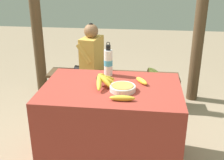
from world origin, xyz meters
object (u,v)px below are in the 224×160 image
object	(u,v)px
water_bottle	(108,62)
wooden_bench	(113,78)
banana_bunch_ripe	(103,79)
support_post_far	(203,1)
seated_vendor	(88,59)
serving_bowl	(123,88)
loose_banana_front	(122,98)
banana_bunch_green	(152,71)
loose_banana_side	(142,81)

from	to	relation	value
water_bottle	wooden_bench	bearing A→B (deg)	94.36
banana_bunch_ripe	support_post_far	bearing A→B (deg)	56.16
banana_bunch_ripe	seated_vendor	xyz separation A→B (m)	(-0.37, 1.20, -0.22)
serving_bowl	water_bottle	size ratio (longest dim) A/B	0.67
loose_banana_front	water_bottle	bearing A→B (deg)	108.60
wooden_bench	banana_bunch_green	distance (m)	0.51
loose_banana_front	seated_vendor	xyz separation A→B (m)	(-0.55, 1.46, -0.18)
loose_banana_side	seated_vendor	xyz separation A→B (m)	(-0.69, 1.10, -0.18)
banana_bunch_ripe	loose_banana_front	size ratio (longest dim) A/B	1.73
serving_bowl	loose_banana_side	xyz separation A→B (m)	(0.15, 0.17, -0.00)
loose_banana_side	seated_vendor	bearing A→B (deg)	121.88
banana_bunch_ripe	support_post_far	size ratio (longest dim) A/B	0.13
water_bottle	loose_banana_side	size ratio (longest dim) A/B	1.97
loose_banana_front	banana_bunch_green	distance (m)	1.54
loose_banana_front	seated_vendor	bearing A→B (deg)	110.80
loose_banana_front	wooden_bench	distance (m)	1.57
wooden_bench	water_bottle	bearing A→B (deg)	-85.64
banana_bunch_ripe	wooden_bench	bearing A→B (deg)	93.05
banana_bunch_ripe	support_post_far	distance (m)	1.85
serving_bowl	seated_vendor	bearing A→B (deg)	113.01
loose_banana_side	loose_banana_front	bearing A→B (deg)	-110.52
serving_bowl	support_post_far	world-z (taller)	support_post_far
serving_bowl	wooden_bench	world-z (taller)	serving_bowl
loose_banana_front	banana_bunch_green	xyz separation A→B (m)	(0.25, 1.48, -0.32)
seated_vendor	loose_banana_side	bearing A→B (deg)	133.65
seated_vendor	loose_banana_front	bearing A→B (deg)	122.57
water_bottle	banana_bunch_green	world-z (taller)	water_bottle
loose_banana_side	wooden_bench	xyz separation A→B (m)	(-0.38, 1.13, -0.44)
loose_banana_side	support_post_far	xyz separation A→B (m)	(0.68, 1.39, 0.51)
loose_banana_side	banana_bunch_green	bearing A→B (deg)	84.26
water_bottle	wooden_bench	world-z (taller)	water_bottle
serving_bowl	support_post_far	xyz separation A→B (m)	(0.82, 1.56, 0.51)
banana_bunch_green	banana_bunch_ripe	bearing A→B (deg)	-109.30
wooden_bench	support_post_far	distance (m)	1.45
banana_bunch_green	support_post_far	size ratio (longest dim) A/B	0.10
loose_banana_side	banana_bunch_green	xyz separation A→B (m)	(0.11, 1.13, -0.32)
seated_vendor	support_post_far	xyz separation A→B (m)	(1.37, 0.28, 0.69)
loose_banana_front	loose_banana_side	world-z (taller)	same
wooden_bench	banana_bunch_green	bearing A→B (deg)	0.00
wooden_bench	loose_banana_side	bearing A→B (deg)	-71.38
banana_bunch_green	loose_banana_side	bearing A→B (deg)	-95.74
water_bottle	seated_vendor	bearing A→B (deg)	111.97
banana_bunch_ripe	seated_vendor	bearing A→B (deg)	107.24
seated_vendor	banana_bunch_green	distance (m)	0.81
wooden_bench	banana_bunch_green	size ratio (longest dim) A/B	6.51
seated_vendor	wooden_bench	bearing A→B (deg)	-164.04
seated_vendor	support_post_far	size ratio (longest dim) A/B	0.41
support_post_far	banana_bunch_ripe	bearing A→B (deg)	-123.84
banana_bunch_ripe	seated_vendor	size ratio (longest dim) A/B	0.31
serving_bowl	support_post_far	size ratio (longest dim) A/B	0.08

